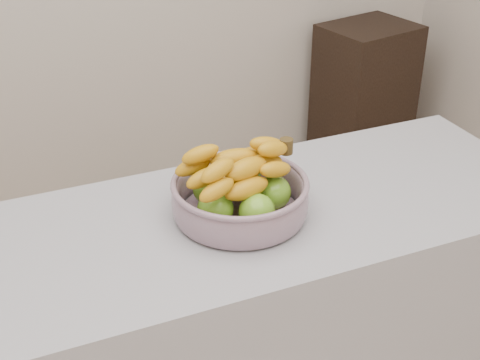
# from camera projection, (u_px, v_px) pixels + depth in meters

# --- Properties ---
(cabinet) EXTENTS (0.51, 0.44, 0.81)m
(cabinet) POSITION_uv_depth(u_px,v_px,m) (363.00, 100.00, 3.54)
(cabinet) COLOR black
(cabinet) RESTS_ON ground
(fruit_bowl) EXTENTS (0.34, 0.34, 0.18)m
(fruit_bowl) POSITION_uv_depth(u_px,v_px,m) (240.00, 194.00, 1.62)
(fruit_bowl) COLOR #9EA8BE
(fruit_bowl) RESTS_ON counter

